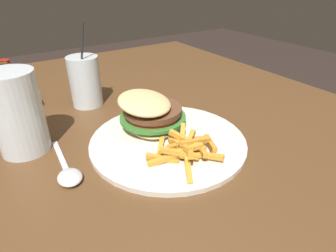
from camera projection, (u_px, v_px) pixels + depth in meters
name	position (u px, v px, depth m)	size (l,w,h in m)	color
dining_table	(133.00, 217.00, 0.48)	(1.69, 1.35, 0.73)	brown
meal_plate_near	(159.00, 126.00, 0.58)	(0.32, 0.32, 0.09)	silver
beer_glass	(18.00, 115.00, 0.52)	(0.09, 0.09, 0.16)	silver
juice_glass	(85.00, 83.00, 0.71)	(0.08, 0.08, 0.21)	silver
spoon	(69.00, 175.00, 0.48)	(0.16, 0.04, 0.01)	silver
condiment_caddy	(11.00, 91.00, 0.70)	(0.11, 0.08, 0.12)	brown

